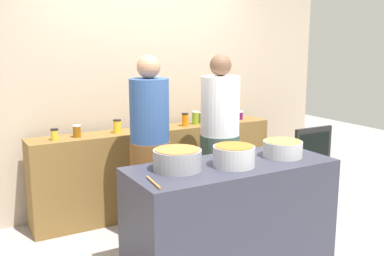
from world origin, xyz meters
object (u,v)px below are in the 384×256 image
preserve_jar_5 (165,121)px  preserve_jar_12 (239,115)px  preserve_jar_0 (55,134)px  cooking_pot_left (177,160)px  preserve_jar_1 (77,131)px  preserve_jar_11 (229,115)px  cook_with_tongs (150,158)px  wooden_spoon (154,182)px  preserve_jar_4 (156,124)px  preserve_jar_3 (144,123)px  preserve_jar_6 (185,120)px  preserve_jar_9 (212,117)px  preserve_jar_8 (202,118)px  cooking_pot_right (283,149)px  cooking_pot_center (234,156)px  chalkboard_sign (312,164)px  preserve_jar_10 (224,116)px  preserve_jar_2 (117,126)px  cook_in_cap (220,151)px  preserve_jar_7 (195,118)px

preserve_jar_5 → preserve_jar_12: size_ratio=1.38×
preserve_jar_0 → cooking_pot_left: bearing=-64.0°
preserve_jar_1 → preserve_jar_12: bearing=1.1°
preserve_jar_11 → cook_with_tongs: 1.51m
wooden_spoon → preserve_jar_4: bearing=64.2°
preserve_jar_0 → cook_with_tongs: 0.94m
preserve_jar_3 → preserve_jar_6: preserve_jar_6 is taller
preserve_jar_9 → preserve_jar_12: bearing=5.6°
preserve_jar_8 → wooden_spoon: size_ratio=0.43×
cooking_pot_left → cooking_pot_right: size_ratio=1.12×
preserve_jar_9 → cooking_pot_center: preserve_jar_9 is taller
preserve_jar_12 → cooking_pot_center: size_ratio=0.31×
chalkboard_sign → cooking_pot_right: bearing=-145.1°
cooking_pot_center → preserve_jar_12: bearing=53.2°
preserve_jar_9 → preserve_jar_10: preserve_jar_10 is taller
preserve_jar_2 → cook_in_cap: cook_in_cap is taller
preserve_jar_12 → cooking_pot_right: (-0.58, -1.45, -0.03)m
preserve_jar_10 → wooden_spoon: bearing=-136.6°
preserve_jar_8 → preserve_jar_10: bearing=-16.9°
preserve_jar_5 → preserve_jar_4: bearing=-170.0°
preserve_jar_12 → cooking_pot_right: preserve_jar_12 is taller
cooking_pot_left → wooden_spoon: size_ratio=1.30×
preserve_jar_0 → cooking_pot_right: size_ratio=0.33×
preserve_jar_9 → cooking_pot_right: preserve_jar_9 is taller
preserve_jar_3 → cook_with_tongs: size_ratio=0.08×
preserve_jar_7 → chalkboard_sign: 1.47m
preserve_jar_10 → cook_with_tongs: (-1.19, -0.56, -0.21)m
cooking_pot_right → cooking_pot_center: bearing=-176.4°
preserve_jar_4 → cooking_pot_left: bearing=-108.3°
preserve_jar_3 → cook_in_cap: size_ratio=0.08×
preserve_jar_1 → preserve_jar_6: 1.18m
cooking_pot_right → cook_with_tongs: (-0.87, 0.81, -0.16)m
preserve_jar_1 → preserve_jar_8: preserve_jar_8 is taller
preserve_jar_1 → wooden_spoon: size_ratio=0.41×
preserve_jar_12 → preserve_jar_5: bearing=-177.6°
cooking_pot_left → preserve_jar_7: bearing=55.3°
preserve_jar_6 → cooking_pot_center: 1.46m
preserve_jar_5 → cook_in_cap: (0.29, -0.64, -0.22)m
preserve_jar_10 → cooking_pot_right: 1.41m
preserve_jar_2 → cooking_pot_left: size_ratio=0.37×
preserve_jar_4 → preserve_jar_7: (0.50, 0.04, 0.02)m
preserve_jar_1 → preserve_jar_9: 1.54m
preserve_jar_3 → chalkboard_sign: bearing=-18.2°
preserve_jar_4 → cooking_pot_left: size_ratio=0.29×
cooking_pot_center → preserve_jar_2: bearing=106.9°
preserve_jar_11 → preserve_jar_3: bearing=-176.6°
cooking_pot_right → chalkboard_sign: bearing=34.9°
cooking_pot_center → cooking_pot_right: bearing=3.6°
preserve_jar_1 → preserve_jar_2: bearing=-1.3°
preserve_jar_5 → chalkboard_sign: size_ratio=0.16×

